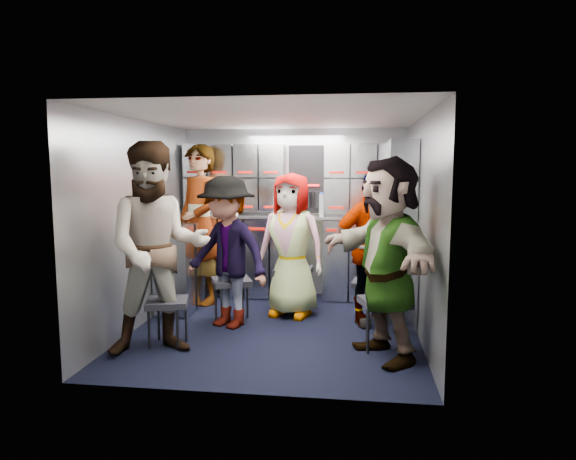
# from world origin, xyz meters

# --- Properties ---
(floor) EXTENTS (3.00, 3.00, 0.00)m
(floor) POSITION_xyz_m (0.00, 0.00, 0.00)
(floor) COLOR black
(floor) RESTS_ON ground
(wall_back) EXTENTS (2.80, 0.04, 2.10)m
(wall_back) POSITION_xyz_m (0.00, 1.50, 1.05)
(wall_back) COLOR #9499A2
(wall_back) RESTS_ON ground
(wall_left) EXTENTS (0.04, 3.00, 2.10)m
(wall_left) POSITION_xyz_m (-1.40, 0.00, 1.05)
(wall_left) COLOR #9499A2
(wall_left) RESTS_ON ground
(wall_right) EXTENTS (0.04, 3.00, 2.10)m
(wall_right) POSITION_xyz_m (1.40, 0.00, 1.05)
(wall_right) COLOR #9499A2
(wall_right) RESTS_ON ground
(ceiling) EXTENTS (2.80, 3.00, 0.02)m
(ceiling) POSITION_xyz_m (0.00, 0.00, 2.10)
(ceiling) COLOR silver
(ceiling) RESTS_ON wall_back
(cart_bank_back) EXTENTS (2.68, 0.38, 0.99)m
(cart_bank_back) POSITION_xyz_m (0.00, 1.29, 0.49)
(cart_bank_back) COLOR #979CA7
(cart_bank_back) RESTS_ON ground
(cart_bank_left) EXTENTS (0.38, 0.76, 0.99)m
(cart_bank_left) POSITION_xyz_m (-1.19, 0.56, 0.49)
(cart_bank_left) COLOR #979CA7
(cart_bank_left) RESTS_ON ground
(counter) EXTENTS (2.68, 0.42, 0.03)m
(counter) POSITION_xyz_m (0.00, 1.29, 1.01)
(counter) COLOR #AFB1B6
(counter) RESTS_ON cart_bank_back
(locker_bank_back) EXTENTS (2.68, 0.28, 0.82)m
(locker_bank_back) POSITION_xyz_m (0.00, 1.35, 1.49)
(locker_bank_back) COLOR #979CA7
(locker_bank_back) RESTS_ON wall_back
(locker_bank_right) EXTENTS (0.28, 1.00, 0.82)m
(locker_bank_right) POSITION_xyz_m (1.25, 0.70, 1.49)
(locker_bank_right) COLOR #979CA7
(locker_bank_right) RESTS_ON wall_right
(right_cabinet) EXTENTS (0.28, 1.20, 1.00)m
(right_cabinet) POSITION_xyz_m (1.25, 0.60, 0.50)
(right_cabinet) COLOR #979CA7
(right_cabinet) RESTS_ON ground
(coffee_niche) EXTENTS (0.46, 0.16, 0.84)m
(coffee_niche) POSITION_xyz_m (0.18, 1.41, 1.47)
(coffee_niche) COLOR black
(coffee_niche) RESTS_ON wall_back
(red_latch_strip) EXTENTS (2.60, 0.02, 0.03)m
(red_latch_strip) POSITION_xyz_m (0.00, 1.09, 0.88)
(red_latch_strip) COLOR #B50F06
(red_latch_strip) RESTS_ON cart_bank_back
(jump_seat_near_left) EXTENTS (0.44, 0.42, 0.43)m
(jump_seat_near_left) POSITION_xyz_m (-0.90, -0.59, 0.38)
(jump_seat_near_left) COLOR black
(jump_seat_near_left) RESTS_ON ground
(jump_seat_mid_left) EXTENTS (0.50, 0.49, 0.45)m
(jump_seat_mid_left) POSITION_xyz_m (-0.50, 0.22, 0.40)
(jump_seat_mid_left) COLOR black
(jump_seat_mid_left) RESTS_ON ground
(jump_seat_center) EXTENTS (0.42, 0.40, 0.49)m
(jump_seat_center) POSITION_xyz_m (0.09, 0.70, 0.43)
(jump_seat_center) COLOR black
(jump_seat_center) RESTS_ON ground
(jump_seat_mid_right) EXTENTS (0.39, 0.38, 0.41)m
(jump_seat_mid_right) POSITION_xyz_m (0.94, 0.49, 0.37)
(jump_seat_mid_right) COLOR black
(jump_seat_mid_right) RESTS_ON ground
(jump_seat_near_right) EXTENTS (0.49, 0.48, 0.47)m
(jump_seat_near_right) POSITION_xyz_m (1.05, -0.45, 0.41)
(jump_seat_near_right) COLOR black
(jump_seat_near_right) RESTS_ON ground
(attendant_standing) EXTENTS (0.83, 0.77, 1.89)m
(attendant_standing) POSITION_xyz_m (-1.05, 0.91, 0.95)
(attendant_standing) COLOR black
(attendant_standing) RESTS_ON ground
(attendant_arc_a) EXTENTS (1.10, 0.99, 1.85)m
(attendant_arc_a) POSITION_xyz_m (-0.90, -0.77, 0.92)
(attendant_arc_a) COLOR black
(attendant_arc_a) RESTS_ON ground
(attendant_arc_b) EXTENTS (1.14, 0.95, 1.54)m
(attendant_arc_b) POSITION_xyz_m (-0.50, 0.04, 0.77)
(attendant_arc_b) COLOR black
(attendant_arc_b) RESTS_ON ground
(attendant_arc_c) EXTENTS (0.86, 0.67, 1.56)m
(attendant_arc_c) POSITION_xyz_m (0.09, 0.52, 0.78)
(attendant_arc_c) COLOR black
(attendant_arc_c) RESTS_ON ground
(attendant_arc_d) EXTENTS (1.01, 0.71, 1.59)m
(attendant_arc_d) POSITION_xyz_m (0.94, 0.31, 0.79)
(attendant_arc_d) COLOR black
(attendant_arc_d) RESTS_ON ground
(attendant_arc_e) EXTENTS (1.19, 1.65, 1.72)m
(attendant_arc_e) POSITION_xyz_m (1.05, -0.63, 0.86)
(attendant_arc_e) COLOR black
(attendant_arc_e) RESTS_ON ground
(bottle_left) EXTENTS (0.07, 0.07, 0.27)m
(bottle_left) POSITION_xyz_m (-0.98, 1.24, 1.17)
(bottle_left) COLOR white
(bottle_left) RESTS_ON counter
(bottle_mid) EXTENTS (0.07, 0.07, 0.23)m
(bottle_mid) POSITION_xyz_m (-0.20, 1.24, 1.15)
(bottle_mid) COLOR white
(bottle_mid) RESTS_ON counter
(bottle_right) EXTENTS (0.06, 0.06, 0.27)m
(bottle_right) POSITION_xyz_m (0.37, 1.24, 1.17)
(bottle_right) COLOR white
(bottle_right) RESTS_ON counter
(cup_left) EXTENTS (0.07, 0.07, 0.09)m
(cup_left) POSITION_xyz_m (-0.70, 1.23, 1.08)
(cup_left) COLOR #CBB68F
(cup_left) RESTS_ON counter
(cup_right) EXTENTS (0.09, 0.09, 0.09)m
(cup_right) POSITION_xyz_m (1.08, 1.23, 1.08)
(cup_right) COLOR #CBB68F
(cup_right) RESTS_ON counter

